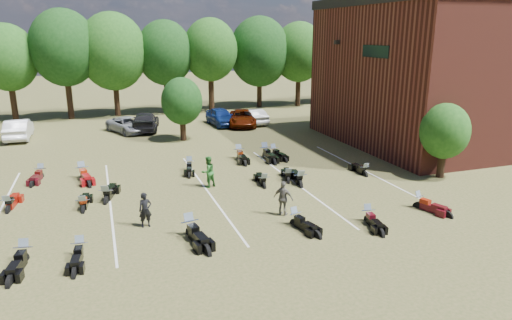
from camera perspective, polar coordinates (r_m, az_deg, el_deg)
name	(u,v)px	position (r m, az deg, el deg)	size (l,w,h in m)	color
ground	(281,204)	(22.73, 3.13, -5.50)	(160.00, 160.00, 0.00)	brown
car_1	(19,129)	(40.92, -27.56, 3.44)	(1.70, 4.88, 1.61)	silver
car_2	(128,125)	(40.30, -15.71, 4.24)	(2.14, 4.65, 1.29)	#96979E
car_3	(145,122)	(40.75, -13.68, 4.68)	(2.16, 5.31, 1.54)	black
car_4	(221,117)	(41.99, -4.39, 5.42)	(1.86, 4.62, 1.58)	navy
car_5	(253,116)	(42.60, -0.35, 5.48)	(1.47, 4.22, 1.39)	beige
car_6	(243,118)	(41.66, -1.69, 5.27)	(2.37, 5.15, 1.43)	#531704
car_7	(337,111)	(46.24, 10.08, 6.09)	(2.06, 5.07, 1.47)	#37373C
person_black	(145,210)	(20.43, -13.68, -6.08)	(0.57, 0.37, 1.56)	black
person_green	(208,172)	(25.01, -6.02, -1.47)	(0.85, 0.66, 1.74)	#276526
person_grey	(283,198)	(21.09, 3.44, -4.81)	(0.97, 0.40, 1.65)	#635F55
motorcycle_0	(25,262)	(19.27, -26.89, -11.31)	(0.70, 2.21, 1.23)	black
motorcycle_1	(81,256)	(18.87, -21.05, -11.18)	(0.65, 2.04, 1.14)	black
motorcycle_3	(190,236)	(19.47, -8.22, -9.39)	(0.79, 2.47, 1.38)	black
motorcycle_4	(295,225)	(20.36, 4.88, -8.13)	(0.66, 2.06, 1.15)	black
motorcycle_5	(367,222)	(21.24, 13.75, -7.51)	(0.65, 2.03, 1.13)	black
motorcycle_6	(418,208)	(23.57, 19.65, -5.64)	(0.66, 2.08, 1.16)	#4C0A12
motorcycle_7	(9,212)	(24.70, -28.51, -5.70)	(0.68, 2.13, 1.19)	maroon
motorcycle_8	(84,212)	(23.25, -20.74, -6.05)	(0.67, 2.10, 1.17)	black
motorcycle_9	(107,203)	(24.05, -18.17, -5.09)	(0.75, 2.34, 1.31)	black
motorcycle_10	(264,187)	(25.08, 1.01, -3.43)	(0.65, 2.05, 1.15)	black
motorcycle_11	(300,186)	(25.34, 5.55, -3.30)	(0.76, 2.38, 1.33)	black
motorcycle_12	(288,182)	(25.96, 4.05, -2.79)	(0.68, 2.13, 1.19)	black
motorcycle_13	(365,176)	(27.81, 13.41, -1.93)	(0.64, 2.02, 1.13)	black
motorcycle_14	(41,178)	(29.45, -25.24, -2.05)	(0.68, 2.13, 1.19)	#3F0911
motorcycle_15	(83,178)	(28.47, -20.83, -2.14)	(0.78, 2.45, 1.37)	maroon
motorcycle_16	(190,170)	(28.50, -8.31, -1.24)	(0.67, 2.11, 1.18)	black
motorcycle_17	(239,159)	(30.78, -2.14, 0.19)	(0.76, 2.39, 1.33)	black
motorcycle_18	(265,157)	(31.09, 1.13, 0.35)	(0.80, 2.52, 1.41)	black
motorcycle_20	(274,156)	(31.33, 2.22, 0.46)	(0.68, 2.15, 1.20)	black
brick_building	(495,70)	(41.63, 27.70, 9.97)	(25.40, 15.20, 10.70)	maroon
tree_line	(167,52)	(49.15, -11.12, 13.14)	(56.00, 6.00, 9.79)	black
young_tree_near_building	(445,131)	(28.29, 22.54, 3.35)	(2.80, 2.80, 4.16)	black
young_tree_midfield	(182,101)	(35.99, -9.26, 7.28)	(3.20, 3.20, 4.70)	black
parking_lines	(208,191)	(24.57, -6.05, -3.91)	(20.10, 14.00, 0.01)	silver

